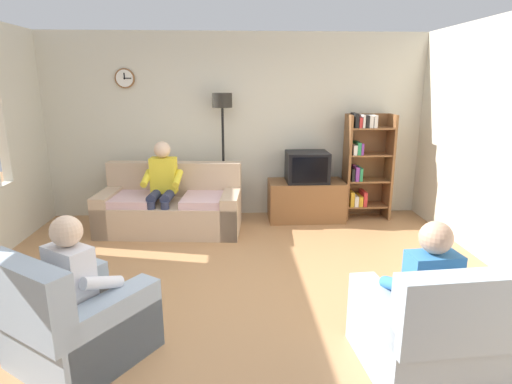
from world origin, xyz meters
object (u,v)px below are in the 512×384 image
(couch, at_px, (171,208))
(person_on_couch, at_px, (162,183))
(tv_stand, at_px, (306,200))
(armchair_near_window, at_px, (77,324))
(bookshelf, at_px, (364,164))
(person_in_right_armchair, at_px, (423,287))
(person_in_left_armchair, at_px, (83,280))
(floor_lamp, at_px, (223,122))
(tv, at_px, (307,167))
(armchair_near_bookshelf, at_px, (425,334))

(couch, relative_size, person_on_couch, 1.59)
(couch, bearing_deg, tv_stand, 10.51)
(armchair_near_window, bearing_deg, tv_stand, 55.03)
(bookshelf, bearing_deg, person_on_couch, -169.41)
(tv_stand, distance_m, person_in_right_armchair, 3.36)
(couch, distance_m, person_on_couch, 0.41)
(person_in_left_armchair, bearing_deg, floor_lamp, 73.42)
(tv, relative_size, armchair_near_bookshelf, 0.64)
(tv_stand, bearing_deg, person_on_couch, -166.92)
(floor_lamp, bearing_deg, tv_stand, -4.66)
(person_on_couch, bearing_deg, armchair_near_bookshelf, -52.26)
(couch, distance_m, bookshelf, 2.89)
(armchair_near_window, relative_size, person_in_left_armchair, 1.05)
(couch, xyz_separation_m, armchair_near_bookshelf, (2.20, -3.06, -0.02))
(tv, xyz_separation_m, armchair_near_window, (-2.22, -3.14, -0.52))
(armchair_near_bookshelf, bearing_deg, floor_lamp, 112.81)
(armchair_near_window, distance_m, armchair_near_bookshelf, 2.50)
(tv_stand, xyz_separation_m, tv, (-0.00, -0.02, 0.51))
(tv_stand, xyz_separation_m, armchair_near_bookshelf, (0.27, -3.42, -0.00))
(person_in_right_armchair, bearing_deg, bookshelf, 79.81)
(couch, relative_size, tv, 3.28)
(couch, bearing_deg, person_in_left_armchair, -94.77)
(armchair_near_window, bearing_deg, bookshelf, 46.37)
(couch, distance_m, person_in_left_armchair, 2.76)
(person_on_couch, bearing_deg, tv_stand, 13.08)
(floor_lamp, xyz_separation_m, armchair_near_window, (-1.00, -3.27, -1.16))
(couch, relative_size, armchair_near_window, 1.67)
(tv_stand, distance_m, bookshelf, 1.02)
(person_in_left_armchair, xyz_separation_m, person_in_right_armchair, (2.43, -0.24, 0.00))
(armchair_near_window, bearing_deg, armchair_near_bookshelf, -5.82)
(bookshelf, bearing_deg, floor_lamp, 179.23)
(bookshelf, distance_m, armchair_near_window, 4.51)
(couch, relative_size, bookshelf, 1.25)
(tv, bearing_deg, bookshelf, 6.24)
(person_in_left_armchair, bearing_deg, tv_stand, 55.03)
(bookshelf, height_order, person_on_couch, bookshelf)
(bookshelf, xyz_separation_m, floor_lamp, (-2.09, 0.03, 0.64))
(armchair_near_bookshelf, bearing_deg, person_on_couch, 127.74)
(tv, xyz_separation_m, bookshelf, (0.87, 0.10, 0.01))
(floor_lamp, relative_size, armchair_near_bookshelf, 1.97)
(tv_stand, relative_size, tv, 1.83)
(tv_stand, relative_size, floor_lamp, 0.59)
(couch, distance_m, armchair_near_bookshelf, 3.77)
(armchair_near_window, bearing_deg, person_in_left_armchair, 55.02)
(armchair_near_bookshelf, relative_size, person_in_right_armchair, 0.84)
(tv, height_order, armchair_near_bookshelf, tv)
(armchair_near_bookshelf, bearing_deg, person_in_left_armchair, 172.36)
(armchair_near_window, xyz_separation_m, person_on_couch, (0.20, 2.70, 0.41))
(person_in_left_armchair, bearing_deg, couch, 85.23)
(couch, distance_m, floor_lamp, 1.42)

